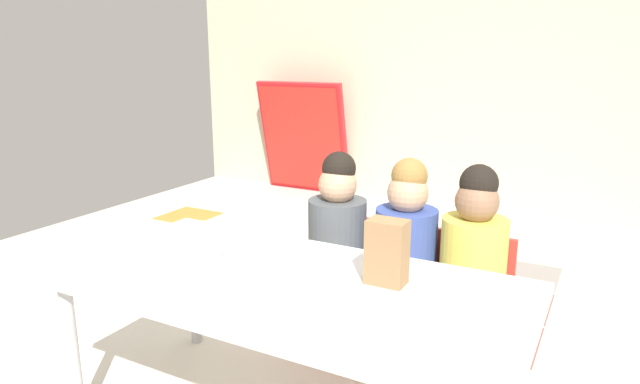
# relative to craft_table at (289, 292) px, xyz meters

# --- Properties ---
(ground_plane) EXTENTS (6.08, 5.47, 0.02)m
(ground_plane) POSITION_rel_craft_table_xyz_m (0.06, 0.60, -0.55)
(ground_plane) COLOR silver
(back_wall) EXTENTS (6.08, 0.10, 2.73)m
(back_wall) POSITION_rel_craft_table_xyz_m (0.06, 3.33, 0.83)
(back_wall) COLOR beige
(back_wall) RESTS_ON ground_plane
(craft_table) EXTENTS (1.61, 0.79, 0.59)m
(craft_table) POSITION_rel_craft_table_xyz_m (0.00, 0.00, 0.00)
(craft_table) COLOR white
(craft_table) RESTS_ON ground_plane
(seated_child_near_camera) EXTENTS (0.32, 0.31, 0.92)m
(seated_child_near_camera) POSITION_rel_craft_table_xyz_m (-0.12, 0.62, 0.02)
(seated_child_near_camera) COLOR red
(seated_child_near_camera) RESTS_ON ground_plane
(seated_child_middle_seat) EXTENTS (0.32, 0.31, 0.92)m
(seated_child_middle_seat) POSITION_rel_craft_table_xyz_m (0.20, 0.62, 0.02)
(seated_child_middle_seat) COLOR red
(seated_child_middle_seat) RESTS_ON ground_plane
(seated_child_far_right) EXTENTS (0.32, 0.31, 0.92)m
(seated_child_far_right) POSITION_rel_craft_table_xyz_m (0.48, 0.62, 0.02)
(seated_child_far_right) COLOR red
(seated_child_far_right) RESTS_ON ground_plane
(folded_activity_table) EXTENTS (0.90, 0.29, 1.09)m
(folded_activity_table) POSITION_rel_craft_table_xyz_m (-1.75, 3.13, -0.00)
(folded_activity_table) COLOR red
(folded_activity_table) RESTS_ON ground_plane
(paper_bag_brown) EXTENTS (0.13, 0.09, 0.22)m
(paper_bag_brown) POSITION_rel_craft_table_xyz_m (0.31, 0.13, 0.16)
(paper_bag_brown) COLOR #9E754C
(paper_bag_brown) RESTS_ON craft_table
(paper_plate_near_edge) EXTENTS (0.18, 0.18, 0.01)m
(paper_plate_near_edge) POSITION_rel_craft_table_xyz_m (-0.37, 0.04, 0.05)
(paper_plate_near_edge) COLOR white
(paper_plate_near_edge) RESTS_ON craft_table
(paper_plate_center_table) EXTENTS (0.18, 0.18, 0.01)m
(paper_plate_center_table) POSITION_rel_craft_table_xyz_m (-0.03, -0.15, 0.05)
(paper_plate_center_table) COLOR white
(paper_plate_center_table) RESTS_ON craft_table
(donut_powdered_on_plate) EXTENTS (0.11, 0.11, 0.03)m
(donut_powdered_on_plate) POSITION_rel_craft_table_xyz_m (-0.37, 0.04, 0.07)
(donut_powdered_on_plate) COLOR white
(donut_powdered_on_plate) RESTS_ON craft_table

